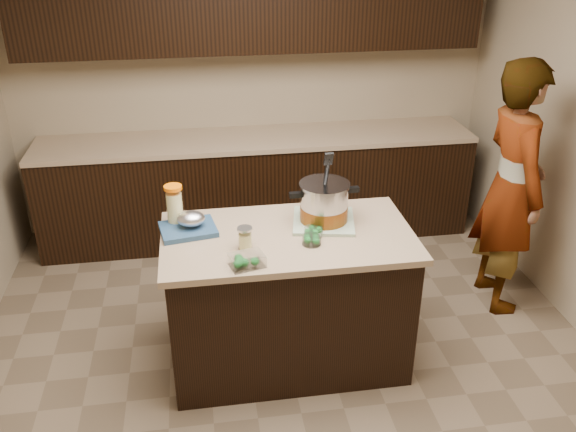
% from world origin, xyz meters
% --- Properties ---
extents(ground_plane, '(4.00, 4.00, 0.00)m').
position_xyz_m(ground_plane, '(0.00, 0.00, 0.00)').
color(ground_plane, brown).
rests_on(ground_plane, ground).
extents(room_shell, '(4.04, 4.04, 2.72)m').
position_xyz_m(room_shell, '(0.00, 0.00, 1.71)').
color(room_shell, tan).
rests_on(room_shell, ground).
extents(back_cabinets, '(3.60, 0.63, 2.33)m').
position_xyz_m(back_cabinets, '(0.00, 1.74, 0.94)').
color(back_cabinets, black).
rests_on(back_cabinets, ground).
extents(island, '(1.46, 0.81, 0.90)m').
position_xyz_m(island, '(0.00, 0.00, 0.45)').
color(island, black).
rests_on(island, ground).
extents(dish_towel, '(0.42, 0.42, 0.02)m').
position_xyz_m(dish_towel, '(0.23, 0.12, 0.91)').
color(dish_towel, '#658E60').
rests_on(dish_towel, island).
extents(stock_pot, '(0.42, 0.32, 0.43)m').
position_xyz_m(stock_pot, '(0.23, 0.12, 1.02)').
color(stock_pot, '#B7B7BC').
rests_on(stock_pot, dish_towel).
extents(lemonade_pitcher, '(0.12, 0.12, 0.25)m').
position_xyz_m(lemonade_pitcher, '(-0.64, 0.21, 1.02)').
color(lemonade_pitcher, '#EAE08F').
rests_on(lemonade_pitcher, island).
extents(mason_jar, '(0.09, 0.09, 0.14)m').
position_xyz_m(mason_jar, '(-0.26, -0.12, 0.96)').
color(mason_jar, '#EAE08F').
rests_on(mason_jar, island).
extents(broccoli_tub_left, '(0.13, 0.13, 0.05)m').
position_xyz_m(broccoli_tub_left, '(0.14, -0.04, 0.92)').
color(broccoli_tub_left, silver).
rests_on(broccoli_tub_left, island).
extents(broccoli_tub_right, '(0.14, 0.14, 0.05)m').
position_xyz_m(broccoli_tub_right, '(0.11, -0.13, 0.92)').
color(broccoli_tub_right, silver).
rests_on(broccoli_tub_right, island).
extents(broccoli_tub_rect, '(0.20, 0.17, 0.06)m').
position_xyz_m(broccoli_tub_rect, '(-0.27, -0.30, 0.93)').
color(broccoli_tub_rect, silver).
rests_on(broccoli_tub_rect, island).
extents(blue_tray, '(0.35, 0.30, 0.12)m').
position_xyz_m(blue_tray, '(-0.56, 0.12, 0.94)').
color(blue_tray, navy).
rests_on(blue_tray, island).
extents(person, '(0.44, 0.66, 1.77)m').
position_xyz_m(person, '(1.60, 0.44, 0.89)').
color(person, gray).
rests_on(person, ground).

